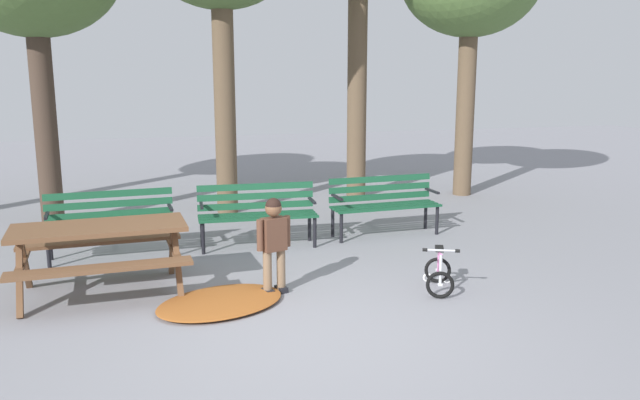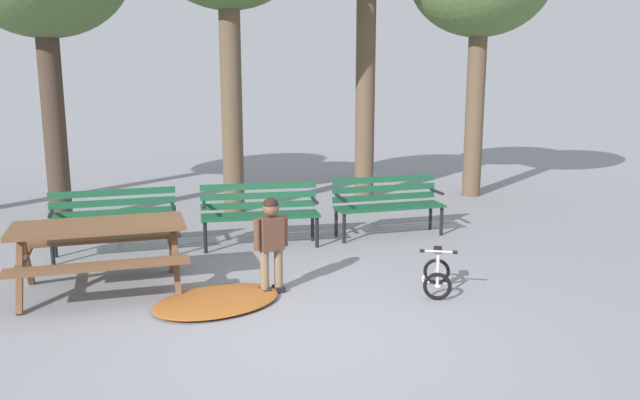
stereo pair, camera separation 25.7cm
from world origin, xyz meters
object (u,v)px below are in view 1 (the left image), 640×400
(picnic_table, at_px, (100,241))
(park_bench_far_left, at_px, (111,218))
(park_bench_right, at_px, (384,200))
(child_standing, at_px, (274,238))
(kids_bicycle, at_px, (439,273))
(park_bench_left, at_px, (257,210))

(picnic_table, height_order, park_bench_far_left, park_bench_far_left)
(park_bench_right, bearing_deg, child_standing, -134.43)
(picnic_table, distance_m, park_bench_right, 4.17)
(picnic_table, distance_m, kids_bicycle, 3.69)
(picnic_table, relative_size, child_standing, 1.77)
(child_standing, relative_size, kids_bicycle, 1.68)
(picnic_table, height_order, park_bench_left, park_bench_left)
(kids_bicycle, bearing_deg, picnic_table, 166.49)
(park_bench_left, distance_m, kids_bicycle, 2.85)
(park_bench_right, bearing_deg, park_bench_left, -175.88)
(child_standing, xyz_separation_m, kids_bicycle, (1.77, -0.38, -0.42))
(picnic_table, xyz_separation_m, park_bench_far_left, (0.05, 1.45, -0.08))
(picnic_table, relative_size, kids_bicycle, 2.97)
(picnic_table, bearing_deg, park_bench_right, 22.73)
(picnic_table, bearing_deg, child_standing, -14.74)
(park_bench_far_left, distance_m, park_bench_left, 1.91)
(park_bench_left, height_order, kids_bicycle, park_bench_left)
(park_bench_right, relative_size, kids_bicycle, 2.57)
(picnic_table, distance_m, park_bench_far_left, 1.45)
(park_bench_far_left, height_order, child_standing, child_standing)
(picnic_table, relative_size, park_bench_far_left, 1.15)
(park_bench_right, bearing_deg, picnic_table, -157.27)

